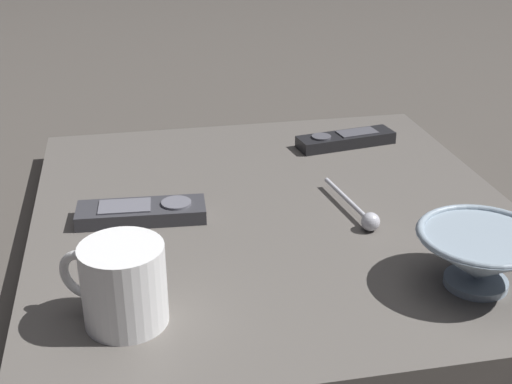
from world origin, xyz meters
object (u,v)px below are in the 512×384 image
at_px(tv_remote_near, 142,212).
at_px(tv_remote_far, 346,140).
at_px(coffee_mug, 122,284).
at_px(cereal_bowl, 480,255).
at_px(teaspoon, 364,215).

xyz_separation_m(tv_remote_near, tv_remote_far, (0.19, -0.33, 0.00)).
xyz_separation_m(coffee_mug, tv_remote_far, (0.40, -0.35, -0.03)).
bearing_deg(cereal_bowl, tv_remote_near, 56.77).
height_order(coffee_mug, tv_remote_far, coffee_mug).
bearing_deg(tv_remote_far, teaspoon, 166.78).
xyz_separation_m(coffee_mug, tv_remote_near, (0.21, -0.03, -0.03)).
relative_size(coffee_mug, tv_remote_far, 0.64).
height_order(teaspoon, tv_remote_far, teaspoon).
bearing_deg(cereal_bowl, tv_remote_far, 1.25).
height_order(cereal_bowl, coffee_mug, coffee_mug).
bearing_deg(tv_remote_near, tv_remote_far, -59.51).
relative_size(cereal_bowl, tv_remote_far, 0.84).
xyz_separation_m(cereal_bowl, teaspoon, (0.15, 0.07, -0.02)).
bearing_deg(coffee_mug, teaspoon, -63.38).
bearing_deg(tv_remote_near, coffee_mug, 172.93).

